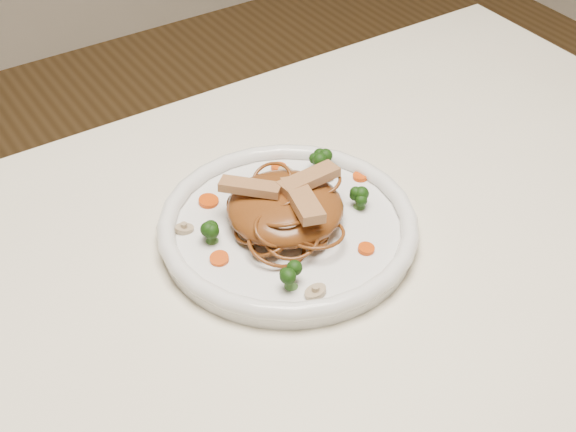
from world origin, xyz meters
TOP-DOWN VIEW (x-y plane):
  - table at (0.00, 0.00)m, footprint 1.20×0.80m
  - plate at (0.02, 0.08)m, footprint 0.29×0.29m
  - noodle_mound at (0.02, 0.09)m, footprint 0.14×0.14m
  - chicken_a at (0.05, 0.09)m, footprint 0.07×0.03m
  - chicken_b at (-0.01, 0.11)m, footprint 0.06×0.06m
  - chicken_c at (0.03, 0.07)m, footprint 0.04×0.08m
  - broccoli_0 at (0.11, 0.15)m, footprint 0.03×0.03m
  - broccoli_1 at (-0.06, 0.11)m, footprint 0.03×0.03m
  - broccoli_2 at (-0.03, 0.00)m, footprint 0.04×0.04m
  - broccoli_3 at (0.11, 0.07)m, footprint 0.03×0.03m
  - carrot_0 at (0.07, 0.18)m, footprint 0.02×0.02m
  - carrot_1 at (-0.07, 0.08)m, footprint 0.02×0.02m
  - carrot_2 at (0.14, 0.11)m, footprint 0.02×0.02m
  - carrot_3 at (-0.03, 0.17)m, footprint 0.02×0.02m
  - carrot_4 at (0.07, 0.01)m, footprint 0.02×0.02m
  - mushroom_0 at (-0.01, -0.02)m, footprint 0.03×0.03m
  - mushroom_1 at (0.11, 0.14)m, footprint 0.03×0.03m
  - mushroom_2 at (-0.08, 0.14)m, footprint 0.03×0.03m
  - mushroom_3 at (0.07, 0.16)m, footprint 0.03×0.03m

SIDE VIEW (x-z plane):
  - table at x=0.00m, z-range 0.28..1.03m
  - plate at x=0.02m, z-range 0.75..0.77m
  - carrot_0 at x=0.07m, z-range 0.77..0.77m
  - carrot_1 at x=-0.07m, z-range 0.77..0.77m
  - carrot_2 at x=0.14m, z-range 0.77..0.77m
  - carrot_3 at x=-0.03m, z-range 0.77..0.77m
  - carrot_4 at x=0.07m, z-range 0.77..0.77m
  - mushroom_0 at x=-0.01m, z-range 0.77..0.77m
  - mushroom_1 at x=0.11m, z-range 0.77..0.77m
  - mushroom_2 at x=-0.08m, z-range 0.77..0.77m
  - mushroom_3 at x=0.07m, z-range 0.77..0.77m
  - broccoli_1 at x=-0.06m, z-range 0.77..0.79m
  - broccoli_3 at x=0.11m, z-range 0.77..0.79m
  - broccoli_0 at x=0.11m, z-range 0.77..0.80m
  - broccoli_2 at x=-0.03m, z-range 0.77..0.80m
  - noodle_mound at x=0.02m, z-range 0.77..0.81m
  - chicken_b at x=-0.01m, z-range 0.81..0.82m
  - chicken_a at x=0.05m, z-range 0.81..0.82m
  - chicken_c at x=0.03m, z-range 0.81..0.82m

